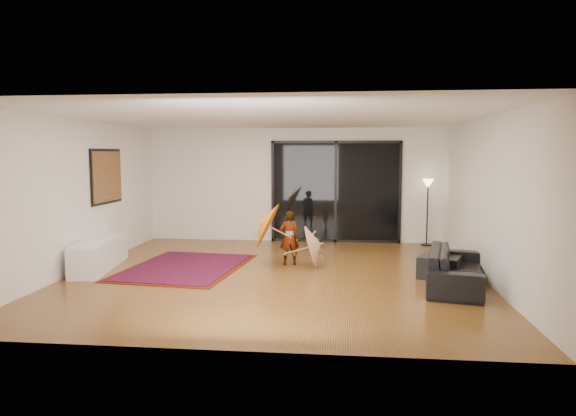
# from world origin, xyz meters

# --- Properties ---
(floor) EXTENTS (7.00, 7.00, 0.00)m
(floor) POSITION_xyz_m (0.00, 0.00, 0.00)
(floor) COLOR brown
(floor) RESTS_ON ground
(ceiling) EXTENTS (7.00, 7.00, 0.00)m
(ceiling) POSITION_xyz_m (0.00, 0.00, 2.70)
(ceiling) COLOR white
(ceiling) RESTS_ON wall_back
(wall_back) EXTENTS (7.00, 0.00, 7.00)m
(wall_back) POSITION_xyz_m (0.00, 3.50, 1.35)
(wall_back) COLOR silver
(wall_back) RESTS_ON floor
(wall_front) EXTENTS (7.00, 0.00, 7.00)m
(wall_front) POSITION_xyz_m (0.00, -3.50, 1.35)
(wall_front) COLOR silver
(wall_front) RESTS_ON floor
(wall_left) EXTENTS (0.00, 7.00, 7.00)m
(wall_left) POSITION_xyz_m (-3.50, 0.00, 1.35)
(wall_left) COLOR silver
(wall_left) RESTS_ON floor
(wall_right) EXTENTS (0.00, 7.00, 7.00)m
(wall_right) POSITION_xyz_m (3.50, 0.00, 1.35)
(wall_right) COLOR silver
(wall_right) RESTS_ON floor
(sliding_door) EXTENTS (3.06, 0.07, 2.40)m
(sliding_door) POSITION_xyz_m (1.00, 3.47, 1.20)
(sliding_door) COLOR black
(sliding_door) RESTS_ON wall_back
(painting) EXTENTS (0.04, 1.28, 1.08)m
(painting) POSITION_xyz_m (-3.46, 1.00, 1.65)
(painting) COLOR black
(painting) RESTS_ON wall_left
(media_console) EXTENTS (0.76, 2.00, 0.54)m
(media_console) POSITION_xyz_m (-3.25, 0.14, 0.27)
(media_console) COLOR white
(media_console) RESTS_ON floor
(speaker) EXTENTS (0.34, 0.34, 0.30)m
(speaker) POSITION_xyz_m (-3.25, -0.09, 0.15)
(speaker) COLOR #424244
(speaker) RESTS_ON floor
(persian_rug) EXTENTS (2.25, 2.94, 0.02)m
(persian_rug) POSITION_xyz_m (-1.71, 0.37, 0.01)
(persian_rug) COLOR #571707
(persian_rug) RESTS_ON floor
(sofa) EXTENTS (1.21, 2.16, 0.60)m
(sofa) POSITION_xyz_m (2.95, -0.50, 0.30)
(sofa) COLOR black
(sofa) RESTS_ON floor
(ottoman) EXTENTS (0.84, 0.84, 0.37)m
(ottoman) POSITION_xyz_m (2.81, 0.08, 0.19)
(ottoman) COLOR black
(ottoman) RESTS_ON floor
(floor_lamp) EXTENTS (0.26, 0.26, 1.52)m
(floor_lamp) POSITION_xyz_m (3.10, 3.25, 1.20)
(floor_lamp) COLOR black
(floor_lamp) RESTS_ON floor
(child) EXTENTS (0.42, 0.33, 1.03)m
(child) POSITION_xyz_m (0.17, 0.82, 0.52)
(child) COLOR #999999
(child) RESTS_ON floor
(parasol_orange) EXTENTS (0.56, 0.93, 0.91)m
(parasol_orange) POSITION_xyz_m (-0.38, 0.77, 0.73)
(parasol_orange) COLOR orange
(parasol_orange) RESTS_ON child
(parasol_white) EXTENTS (0.53, 0.80, 0.87)m
(parasol_white) POSITION_xyz_m (0.77, 0.67, 0.50)
(parasol_white) COLOR beige
(parasol_white) RESTS_ON floor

